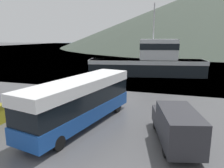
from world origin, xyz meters
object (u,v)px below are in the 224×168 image
Objects in this scene: delivery_van at (176,125)px; fishing_boat at (149,62)px; tour_bus at (81,100)px; small_boat at (103,66)px.

delivery_van is 24.21m from fishing_boat.
fishing_boat is at bearing 96.49° from tour_bus.
small_boat is (-14.93, 28.77, -0.68)m from delivery_van.
fishing_boat is (-4.90, 23.69, 0.99)m from delivery_van.
tour_bus is 0.56× the size of fishing_boat.
tour_bus is at bearing 124.68° from small_boat.
tour_bus reaches higher than delivery_van.
delivery_van is (6.74, -1.04, -0.70)m from tour_bus.
delivery_van is 0.91× the size of small_boat.
delivery_van is 32.42m from small_boat.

